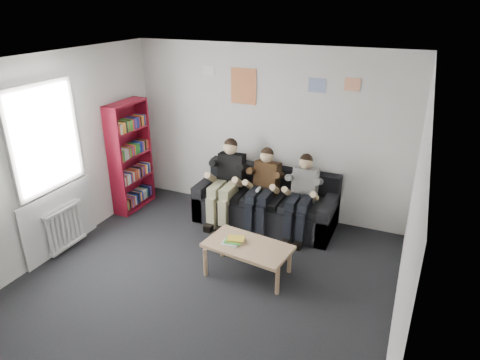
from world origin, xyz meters
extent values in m
plane|color=black|center=(0.00, 0.00, 0.00)|extent=(5.00, 5.00, 0.00)
plane|color=silver|center=(0.00, 0.00, 2.70)|extent=(5.00, 5.00, 0.00)
plane|color=silver|center=(0.00, 2.50, 1.35)|extent=(4.50, 0.00, 4.50)
plane|color=silver|center=(-2.25, 0.00, 1.35)|extent=(0.00, 5.00, 5.00)
plane|color=silver|center=(2.25, 0.00, 1.35)|extent=(0.00, 5.00, 5.00)
cube|color=black|center=(0.17, 2.05, 0.21)|extent=(2.17, 0.89, 0.41)
cube|color=black|center=(0.17, 2.39, 0.63)|extent=(2.17, 0.20, 0.42)
cube|color=black|center=(-0.83, 2.05, 0.30)|extent=(0.18, 0.89, 0.59)
cube|color=black|center=(1.16, 2.05, 0.30)|extent=(0.18, 0.89, 0.59)
cube|color=black|center=(0.17, 1.97, 0.46)|extent=(1.81, 0.61, 0.10)
cube|color=maroon|center=(-2.09, 1.72, 0.91)|extent=(0.27, 0.82, 1.82)
cube|color=tan|center=(0.43, 0.66, 0.41)|extent=(1.08, 0.60, 0.04)
cylinder|color=tan|center=(-0.05, 0.42, 0.19)|extent=(0.05, 0.05, 0.39)
cylinder|color=tan|center=(0.92, 0.42, 0.19)|extent=(0.05, 0.05, 0.39)
cylinder|color=tan|center=(-0.05, 0.91, 0.19)|extent=(0.05, 0.05, 0.39)
cylinder|color=tan|center=(0.92, 0.91, 0.19)|extent=(0.05, 0.05, 0.39)
cube|color=silver|center=(0.22, 0.61, 0.44)|extent=(0.21, 0.16, 0.02)
cube|color=#51B741|center=(0.24, 0.64, 0.46)|extent=(0.21, 0.16, 0.02)
cube|color=gold|center=(0.26, 0.68, 0.47)|extent=(0.21, 0.16, 0.02)
cube|color=black|center=(-0.44, 2.10, 0.79)|extent=(0.40, 0.30, 0.57)
sphere|color=tan|center=(-0.44, 2.06, 1.18)|extent=(0.22, 0.22, 0.22)
sphere|color=black|center=(-0.44, 2.07, 1.22)|extent=(0.21, 0.21, 0.21)
cube|color=#9A966E|center=(-0.44, 1.79, 0.58)|extent=(0.36, 0.47, 0.15)
cube|color=#9A966E|center=(-0.44, 1.57, 0.26)|extent=(0.34, 0.14, 0.51)
cube|color=black|center=(-0.44, 1.51, 0.05)|extent=(0.34, 0.26, 0.10)
cube|color=#442A16|center=(0.17, 2.09, 0.76)|extent=(0.37, 0.27, 0.53)
sphere|color=tan|center=(0.17, 2.05, 1.13)|extent=(0.21, 0.21, 0.21)
sphere|color=black|center=(0.17, 2.07, 1.16)|extent=(0.20, 0.20, 0.20)
cube|color=black|center=(0.17, 1.81, 0.58)|extent=(0.34, 0.43, 0.14)
cube|color=black|center=(0.17, 1.60, 0.26)|extent=(0.32, 0.13, 0.51)
cube|color=black|center=(0.17, 1.55, 0.05)|extent=(0.32, 0.24, 0.09)
cube|color=white|center=(0.17, 1.72, 0.72)|extent=(0.04, 0.13, 0.04)
cube|color=silver|center=(0.77, 2.09, 0.76)|extent=(0.37, 0.27, 0.52)
sphere|color=tan|center=(0.77, 2.05, 1.12)|extent=(0.20, 0.20, 0.20)
sphere|color=black|center=(0.77, 2.07, 1.15)|extent=(0.19, 0.19, 0.19)
cube|color=black|center=(0.77, 1.81, 0.58)|extent=(0.33, 0.42, 0.14)
cube|color=black|center=(0.77, 1.61, 0.26)|extent=(0.31, 0.13, 0.51)
cube|color=black|center=(0.77, 1.56, 0.05)|extent=(0.31, 0.24, 0.09)
cylinder|color=white|center=(-2.15, -0.08, 0.35)|extent=(0.06, 0.06, 0.60)
cylinder|color=white|center=(-2.15, 0.00, 0.35)|extent=(0.06, 0.06, 0.60)
cylinder|color=white|center=(-2.15, 0.08, 0.35)|extent=(0.06, 0.06, 0.60)
cylinder|color=white|center=(-2.15, 0.16, 0.35)|extent=(0.06, 0.06, 0.60)
cylinder|color=white|center=(-2.15, 0.24, 0.35)|extent=(0.06, 0.06, 0.60)
cylinder|color=white|center=(-2.15, 0.32, 0.35)|extent=(0.06, 0.06, 0.60)
cylinder|color=white|center=(-2.15, 0.40, 0.35)|extent=(0.06, 0.06, 0.60)
cylinder|color=white|center=(-2.15, 0.48, 0.35)|extent=(0.06, 0.06, 0.60)
cube|color=white|center=(-2.15, 0.20, 0.07)|extent=(0.10, 0.64, 0.04)
cube|color=white|center=(-2.15, 0.20, 0.63)|extent=(0.10, 0.64, 0.04)
cube|color=white|center=(-2.23, 0.20, 1.65)|extent=(0.02, 1.00, 1.30)
cube|color=silver|center=(-2.22, 0.20, 2.33)|extent=(0.05, 1.12, 0.06)
cube|color=silver|center=(-2.22, 0.20, 0.97)|extent=(0.05, 1.12, 0.06)
cube|color=silver|center=(-2.22, 0.20, 0.45)|extent=(0.03, 1.30, 0.90)
cube|color=gold|center=(-0.40, 2.49, 2.05)|extent=(0.42, 0.01, 0.55)
cube|color=#3967C3|center=(0.75, 2.49, 2.15)|extent=(0.25, 0.01, 0.20)
cube|color=#CA3F84|center=(1.25, 2.49, 2.20)|extent=(0.22, 0.01, 0.18)
cube|color=white|center=(-1.00, 2.49, 2.25)|extent=(0.20, 0.01, 0.14)
camera|label=1|loc=(2.18, -3.64, 3.33)|focal=32.00mm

